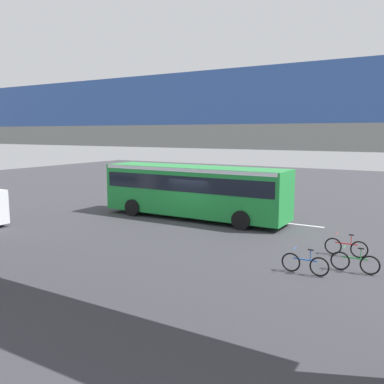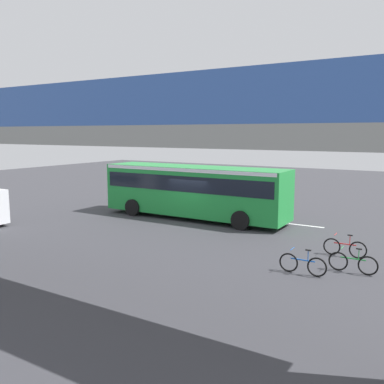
{
  "view_description": "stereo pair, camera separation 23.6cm",
  "coord_description": "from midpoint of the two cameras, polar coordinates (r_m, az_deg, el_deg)",
  "views": [
    {
      "loc": [
        -12.21,
        20.53,
        5.17
      ],
      "look_at": [
        0.53,
        -0.79,
        1.6
      ],
      "focal_mm": 39.01,
      "sensor_mm": 36.0,
      "label": 1
    },
    {
      "loc": [
        -12.41,
        20.41,
        5.17
      ],
      "look_at": [
        0.53,
        -0.79,
        1.6
      ],
      "focal_mm": 39.01,
      "sensor_mm": 36.0,
      "label": 2
    }
  ],
  "objects": [
    {
      "name": "bicycle_green",
      "position": [
        16.77,
        20.99,
        -9.0
      ],
      "size": [
        1.77,
        0.44,
        0.96
      ],
      "color": "black",
      "rests_on": "ground"
    },
    {
      "name": "traffic_sign",
      "position": [
        29.29,
        -2.84,
        1.74
      ],
      "size": [
        0.08,
        0.6,
        2.8
      ],
      "color": "slate",
      "rests_on": "ground"
    },
    {
      "name": "bicycle_red",
      "position": [
        18.75,
        19.97,
        -7.14
      ],
      "size": [
        1.77,
        0.44,
        0.96
      ],
      "color": "black",
      "rests_on": "ground"
    },
    {
      "name": "lane_dash_right",
      "position": [
        29.71,
        -7.78,
        -1.92
      ],
      "size": [
        2.0,
        0.2,
        0.01
      ],
      "primitive_type": "cube",
      "color": "silver",
      "rests_on": "ground"
    },
    {
      "name": "lane_dash_leftmost",
      "position": [
        24.23,
        15.07,
        -4.42
      ],
      "size": [
        2.0,
        0.2,
        0.01
      ],
      "primitive_type": "cube",
      "color": "silver",
      "rests_on": "ground"
    },
    {
      "name": "city_bus",
      "position": [
        24.97,
        -0.02,
        0.62
      ],
      "size": [
        11.54,
        2.85,
        3.15
      ],
      "color": "#1E8C38",
      "rests_on": "ground"
    },
    {
      "name": "ground",
      "position": [
        24.44,
        -0.16,
        -4.03
      ],
      "size": [
        80.0,
        80.0,
        0.0
      ],
      "primitive_type": "plane",
      "color": "#38383D"
    },
    {
      "name": "pedestrian",
      "position": [
        28.65,
        0.33,
        -0.42
      ],
      "size": [
        0.38,
        0.38,
        1.79
      ],
      "color": "#2D2D38",
      "rests_on": "ground"
    },
    {
      "name": "pedestrian_overpass",
      "position": [
        15.22,
        -23.28,
        5.82
      ],
      "size": [
        26.81,
        2.6,
        6.43
      ],
      "color": "gray",
      "rests_on": "ground"
    },
    {
      "name": "lane_dash_left",
      "position": [
        25.56,
        6.41,
        -3.54
      ],
      "size": [
        2.0,
        0.2,
        0.01
      ],
      "primitive_type": "cube",
      "color": "silver",
      "rests_on": "ground"
    },
    {
      "name": "lane_dash_centre",
      "position": [
        27.42,
        -1.23,
        -2.69
      ],
      "size": [
        2.0,
        0.2,
        0.01
      ],
      "primitive_type": "cube",
      "color": "silver",
      "rests_on": "ground"
    },
    {
      "name": "bicycle_blue",
      "position": [
        16.03,
        14.77,
        -9.51
      ],
      "size": [
        1.77,
        0.44,
        0.96
      ],
      "color": "black",
      "rests_on": "ground"
    }
  ]
}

